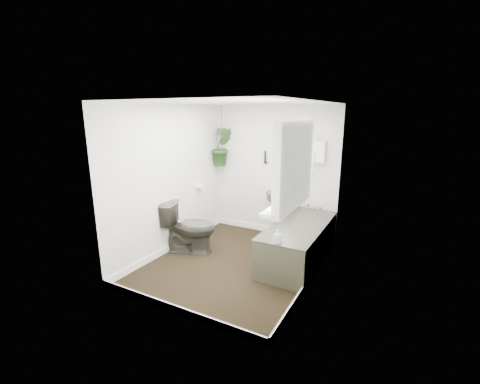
% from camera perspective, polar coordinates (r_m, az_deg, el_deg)
% --- Properties ---
extents(floor, '(2.30, 2.80, 0.02)m').
position_cam_1_polar(floor, '(4.88, -0.86, -12.54)').
color(floor, black).
rests_on(floor, ground).
extents(ceiling, '(2.30, 2.80, 0.02)m').
position_cam_1_polar(ceiling, '(4.37, -0.97, 15.81)').
color(ceiling, white).
rests_on(ceiling, ground).
extents(wall_back, '(2.30, 0.02, 2.30)m').
position_cam_1_polar(wall_back, '(5.73, 6.00, 3.68)').
color(wall_back, white).
rests_on(wall_back, ground).
extents(wall_front, '(2.30, 0.02, 2.30)m').
position_cam_1_polar(wall_front, '(3.37, -12.72, -4.05)').
color(wall_front, white).
rests_on(wall_front, ground).
extents(wall_left, '(0.02, 2.80, 2.30)m').
position_cam_1_polar(wall_left, '(5.14, -12.28, 2.22)').
color(wall_left, white).
rests_on(wall_left, ground).
extents(wall_right, '(0.02, 2.80, 2.30)m').
position_cam_1_polar(wall_right, '(4.06, 13.52, -0.98)').
color(wall_right, white).
rests_on(wall_right, ground).
extents(skirting, '(2.30, 2.80, 0.10)m').
position_cam_1_polar(skirting, '(4.86, -0.86, -11.90)').
color(skirting, white).
rests_on(skirting, floor).
extents(bathtub, '(0.72, 1.72, 0.58)m').
position_cam_1_polar(bathtub, '(4.89, 10.38, -8.88)').
color(bathtub, '#33342B').
rests_on(bathtub, floor).
extents(bath_screen, '(0.04, 0.72, 1.40)m').
position_cam_1_polar(bath_screen, '(5.16, 9.08, 3.88)').
color(bath_screen, silver).
rests_on(bath_screen, bathtub).
extents(shower_box, '(0.20, 0.10, 0.35)m').
position_cam_1_polar(shower_box, '(5.36, 13.81, 6.95)').
color(shower_box, white).
rests_on(shower_box, wall_back).
extents(oval_mirror, '(0.46, 0.03, 0.62)m').
position_cam_1_polar(oval_mirror, '(5.55, 8.34, 6.93)').
color(oval_mirror, '#B4A990').
rests_on(oval_mirror, wall_back).
extents(wall_sconce, '(0.04, 0.04, 0.22)m').
position_cam_1_polar(wall_sconce, '(5.70, 4.48, 6.21)').
color(wall_sconce, black).
rests_on(wall_sconce, wall_back).
extents(toilet_roll_holder, '(0.11, 0.11, 0.11)m').
position_cam_1_polar(toilet_roll_holder, '(5.69, -7.13, 1.01)').
color(toilet_roll_holder, white).
rests_on(toilet_roll_holder, wall_left).
extents(window_recess, '(0.08, 1.00, 0.90)m').
position_cam_1_polar(window_recess, '(3.32, 9.67, 4.72)').
color(window_recess, white).
rests_on(window_recess, wall_right).
extents(window_sill, '(0.18, 1.00, 0.04)m').
position_cam_1_polar(window_sill, '(3.44, 8.28, -2.10)').
color(window_sill, white).
rests_on(window_sill, wall_right).
extents(window_blinds, '(0.01, 0.86, 0.76)m').
position_cam_1_polar(window_blinds, '(3.34, 8.93, 4.79)').
color(window_blinds, white).
rests_on(window_blinds, wall_right).
extents(toilet, '(0.92, 0.73, 0.82)m').
position_cam_1_polar(toilet, '(5.16, -8.98, -6.13)').
color(toilet, '#33342B').
rests_on(toilet, floor).
extents(pedestal_sink, '(0.56, 0.50, 0.86)m').
position_cam_1_polar(pedestal_sink, '(5.58, 7.15, -4.28)').
color(pedestal_sink, '#33342B').
rests_on(pedestal_sink, floor).
extents(sill_plant, '(0.26, 0.23, 0.26)m').
position_cam_1_polar(sill_plant, '(3.34, 8.52, 0.04)').
color(sill_plant, black).
rests_on(sill_plant, window_sill).
extents(hanging_plant, '(0.48, 0.48, 0.69)m').
position_cam_1_polar(hanging_plant, '(5.97, -3.21, 7.94)').
color(hanging_plant, black).
rests_on(hanging_plant, ceiling).
extents(soap_bottle, '(0.08, 0.08, 0.18)m').
position_cam_1_polar(soap_bottle, '(4.06, 6.71, -7.82)').
color(soap_bottle, black).
rests_on(soap_bottle, bathtub).
extents(hanging_pot, '(0.16, 0.16, 0.12)m').
position_cam_1_polar(hanging_pot, '(5.95, -3.25, 10.66)').
color(hanging_pot, '#353126').
rests_on(hanging_pot, ceiling).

